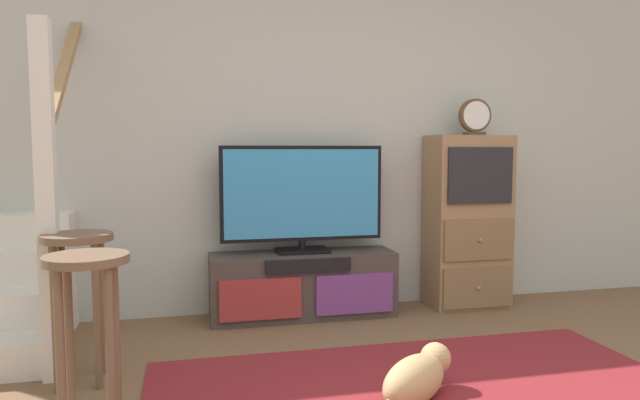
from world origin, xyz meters
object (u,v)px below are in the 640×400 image
(media_console, at_px, (303,285))
(bar_stool_near, at_px, (88,301))
(bar_stool_far, at_px, (78,274))
(dog, at_px, (417,377))
(side_cabinet, at_px, (468,222))
(television, at_px, (302,196))
(desk_clock, at_px, (475,117))

(media_console, xyz_separation_m, bar_stool_near, (-1.18, -1.37, 0.32))
(bar_stool_far, bearing_deg, dog, -20.67)
(media_console, xyz_separation_m, dog, (0.24, -1.45, -0.11))
(side_cabinet, bearing_deg, television, 179.37)
(media_console, distance_m, bar_stool_near, 1.84)
(dog, bearing_deg, bar_stool_far, 159.33)
(television, height_order, desk_clock, desk_clock)
(television, height_order, dog, television)
(side_cabinet, distance_m, bar_stool_near, 2.80)
(bar_stool_near, distance_m, dog, 1.49)
(bar_stool_near, bearing_deg, desk_clock, 29.09)
(bar_stool_near, bearing_deg, side_cabinet, 29.67)
(side_cabinet, relative_size, bar_stool_near, 1.72)
(side_cabinet, height_order, desk_clock, desk_clock)
(side_cabinet, height_order, bar_stool_far, side_cabinet)
(television, relative_size, bar_stool_near, 1.53)
(television, bearing_deg, bar_stool_near, -130.24)
(side_cabinet, bearing_deg, bar_stool_near, -150.33)
(side_cabinet, distance_m, desk_clock, 0.77)
(bar_stool_far, bearing_deg, television, 34.23)
(bar_stool_near, bearing_deg, television, 49.76)
(side_cabinet, height_order, bar_stool_near, side_cabinet)
(television, xyz_separation_m, desk_clock, (1.28, -0.03, 0.55))
(media_console, relative_size, dog, 2.70)
(television, height_order, bar_stool_far, television)
(media_console, relative_size, bar_stool_near, 1.74)
(side_cabinet, relative_size, bar_stool_far, 1.68)
(television, distance_m, bar_stool_near, 1.85)
(desk_clock, xyz_separation_m, bar_stool_near, (-2.46, -1.37, -0.85))
(media_console, bearing_deg, side_cabinet, 0.47)
(television, height_order, side_cabinet, side_cabinet)
(dog, bearing_deg, media_console, 99.57)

